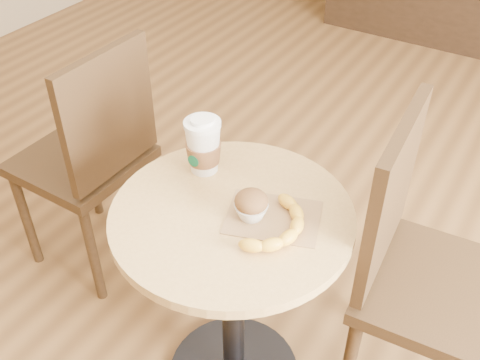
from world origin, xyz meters
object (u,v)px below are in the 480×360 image
(chair_right, at_px, (423,270))
(muffin, at_px, (251,205))
(chair_left, at_px, (92,155))
(cafe_table, at_px, (233,273))
(coffee_cup, at_px, (203,147))
(banana, at_px, (281,227))

(chair_right, bearing_deg, muffin, 116.97)
(chair_left, bearing_deg, muffin, 77.13)
(cafe_table, distance_m, muffin, 0.28)
(chair_right, height_order, coffee_cup, chair_right)
(banana, bearing_deg, muffin, 177.50)
(cafe_table, bearing_deg, chair_left, 164.68)
(coffee_cup, bearing_deg, chair_left, 171.62)
(chair_right, bearing_deg, banana, 125.09)
(banana, bearing_deg, chair_left, 171.52)
(coffee_cup, distance_m, muffin, 0.25)
(chair_right, relative_size, banana, 3.98)
(cafe_table, distance_m, chair_right, 0.54)
(cafe_table, xyz_separation_m, coffee_cup, (-0.17, 0.11, 0.31))
(chair_left, distance_m, muffin, 0.85)
(muffin, bearing_deg, coffee_cup, 154.37)
(coffee_cup, bearing_deg, muffin, -25.31)
(muffin, relative_size, banana, 0.35)
(cafe_table, bearing_deg, coffee_cup, 145.52)
(chair_left, relative_size, banana, 3.82)
(chair_left, height_order, chair_right, chair_right)
(cafe_table, bearing_deg, banana, -1.00)
(chair_left, bearing_deg, chair_right, 93.73)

